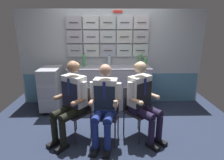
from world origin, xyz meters
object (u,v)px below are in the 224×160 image
crew_member_right (143,98)px  espresso_cup_small (83,63)px  folding_chair_right (135,105)px  folding_chair_left (79,106)px  folding_chair_center (107,108)px  crew_member_center (105,102)px  crew_member_left (71,98)px  service_trolley (52,88)px  water_bottle_blue_cap (84,60)px

crew_member_right → espresso_cup_small: bearing=127.2°
folding_chair_right → crew_member_right: 0.24m
folding_chair_left → espresso_cup_small: (-0.07, 1.33, 0.45)m
folding_chair_center → crew_member_center: size_ratio=0.67×
folding_chair_left → crew_member_left: 0.25m
service_trolley → espresso_cup_small: espresso_cup_small is taller
service_trolley → folding_chair_right: service_trolley is taller
service_trolley → folding_chair_right: bearing=-30.4°
folding_chair_center → water_bottle_blue_cap: (-0.50, 1.28, 0.55)m
folding_chair_right → folding_chair_left: bearing=-179.9°
folding_chair_center → service_trolley: bearing=138.1°
water_bottle_blue_cap → espresso_cup_small: (-0.03, 0.14, -0.10)m
crew_member_left → espresso_cup_small: bearing=88.9°
folding_chair_center → espresso_cup_small: espresso_cup_small is taller
crew_member_left → crew_member_center: crew_member_left is taller
crew_member_left → folding_chair_left: bearing=53.1°
folding_chair_center → espresso_cup_small: bearing=110.4°
service_trolley → espresso_cup_small: (0.66, 0.35, 0.47)m
folding_chair_right → crew_member_right: crew_member_right is taller
folding_chair_center → crew_member_right: (0.58, -0.04, 0.18)m
service_trolley → folding_chair_left: service_trolley is taller
crew_member_left → crew_member_center: 0.54m
service_trolley → crew_member_center: size_ratio=0.76×
crew_member_left → water_bottle_blue_cap: bearing=87.6°
folding_chair_right → espresso_cup_small: (-1.01, 1.33, 0.45)m
folding_chair_right → water_bottle_blue_cap: (-0.98, 1.20, 0.55)m
folding_chair_center → folding_chair_right: 0.49m
folding_chair_center → crew_member_right: crew_member_right is taller
folding_chair_left → folding_chair_center: 0.47m
crew_member_left → water_bottle_blue_cap: (0.06, 1.32, 0.36)m
water_bottle_blue_cap → crew_member_left: bearing=-92.4°
crew_member_left → folding_chair_right: bearing=7.0°
folding_chair_left → water_bottle_blue_cap: (-0.04, 1.20, 0.55)m
service_trolley → folding_chair_right: 1.94m
folding_chair_center → espresso_cup_small: (-0.53, 1.42, 0.45)m
folding_chair_center → water_bottle_blue_cap: 1.48m
crew_member_left → folding_chair_right: crew_member_left is taller
folding_chair_left → water_bottle_blue_cap: bearing=91.8°
crew_member_center → espresso_cup_small: size_ratio=15.29×
crew_member_left → crew_member_center: (0.53, -0.12, -0.02)m
folding_chair_right → service_trolley: bearing=149.6°
service_trolley → crew_member_left: crew_member_left is taller
service_trolley → crew_member_right: (1.77, -1.11, 0.20)m
crew_member_right → espresso_cup_small: 1.85m
espresso_cup_small → water_bottle_blue_cap: bearing=-78.6°
folding_chair_left → crew_member_center: crew_member_center is taller
crew_member_right → water_bottle_blue_cap: bearing=129.3°
crew_member_center → espresso_cup_small: (-0.50, 1.58, 0.28)m
service_trolley → water_bottle_blue_cap: (0.69, 0.21, 0.56)m
folding_chair_left → crew_member_right: crew_member_right is taller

